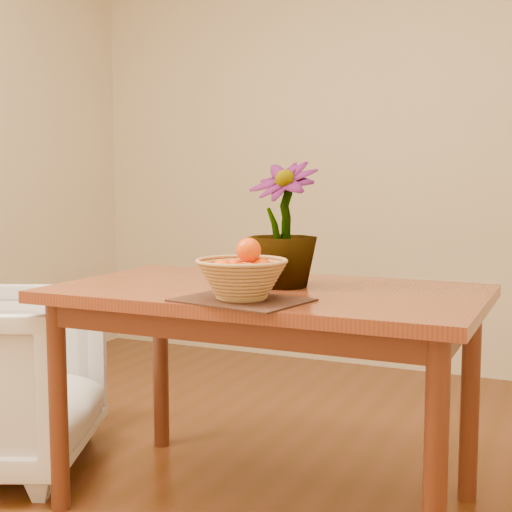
% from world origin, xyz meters
% --- Properties ---
extents(wall_back, '(4.00, 0.02, 2.70)m').
position_xyz_m(wall_back, '(0.00, 2.25, 1.35)').
color(wall_back, beige).
rests_on(wall_back, floor).
extents(table, '(1.40, 0.80, 0.75)m').
position_xyz_m(table, '(0.00, 0.30, 0.66)').
color(table, maroon).
rests_on(table, floor).
extents(placemat, '(0.41, 0.34, 0.01)m').
position_xyz_m(placemat, '(0.04, 0.02, 0.75)').
color(placemat, '#3E2016').
rests_on(placemat, table).
extents(wicker_basket, '(0.27, 0.27, 0.11)m').
position_xyz_m(wicker_basket, '(0.04, 0.02, 0.81)').
color(wicker_basket, '#AE7848').
rests_on(wicker_basket, placemat).
extents(orange_pile, '(0.16, 0.16, 0.13)m').
position_xyz_m(orange_pile, '(0.04, 0.03, 0.85)').
color(orange_pile, '#FE4D04').
rests_on(orange_pile, wicker_basket).
extents(potted_plant, '(0.27, 0.27, 0.42)m').
position_xyz_m(potted_plant, '(0.04, 0.34, 0.96)').
color(potted_plant, '#1B4714').
rests_on(potted_plant, table).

